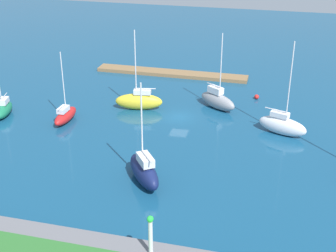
{
  "coord_description": "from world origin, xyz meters",
  "views": [
    {
      "loc": [
        -13.9,
        60.41,
        27.57
      ],
      "look_at": [
        0.0,
        6.39,
        1.5
      ],
      "focal_mm": 50.82,
      "sensor_mm": 36.0,
      "label": 1
    }
  ],
  "objects_px": {
    "sailboat_green_east_end": "(4,109)",
    "sailboat_red_lone_south": "(65,115)",
    "sailboat_white_west_end": "(282,125)",
    "pier_dock": "(171,73)",
    "sailboat_gray_center_basin": "(217,100)",
    "sailboat_yellow_inner_mooring": "(139,101)",
    "mooring_buoy_red": "(257,97)",
    "harbor_beacon": "(150,232)",
    "sailboat_navy_mid_basin": "(144,170)"
  },
  "relations": [
    {
      "from": "sailboat_green_east_end",
      "to": "sailboat_red_lone_south",
      "type": "xyz_separation_m",
      "value": [
        -9.52,
        -0.18,
        0.01
      ]
    },
    {
      "from": "sailboat_white_west_end",
      "to": "pier_dock",
      "type": "bearing_deg",
      "value": 155.84
    },
    {
      "from": "sailboat_gray_center_basin",
      "to": "sailboat_yellow_inner_mooring",
      "type": "distance_m",
      "value": 11.6
    },
    {
      "from": "sailboat_red_lone_south",
      "to": "mooring_buoy_red",
      "type": "height_order",
      "value": "sailboat_red_lone_south"
    },
    {
      "from": "harbor_beacon",
      "to": "sailboat_green_east_end",
      "type": "height_order",
      "value": "sailboat_green_east_end"
    },
    {
      "from": "sailboat_yellow_inner_mooring",
      "to": "sailboat_white_west_end",
      "type": "bearing_deg",
      "value": 160.36
    },
    {
      "from": "pier_dock",
      "to": "harbor_beacon",
      "type": "relative_size",
      "value": 7.24
    },
    {
      "from": "sailboat_yellow_inner_mooring",
      "to": "sailboat_gray_center_basin",
      "type": "bearing_deg",
      "value": -174.36
    },
    {
      "from": "sailboat_yellow_inner_mooring",
      "to": "mooring_buoy_red",
      "type": "xyz_separation_m",
      "value": [
        -16.51,
        -8.43,
        -0.99
      ]
    },
    {
      "from": "sailboat_gray_center_basin",
      "to": "sailboat_yellow_inner_mooring",
      "type": "bearing_deg",
      "value": -128.75
    },
    {
      "from": "sailboat_white_west_end",
      "to": "mooring_buoy_red",
      "type": "relative_size",
      "value": 17.22
    },
    {
      "from": "sailboat_gray_center_basin",
      "to": "sailboat_white_west_end",
      "type": "distance_m",
      "value": 11.67
    },
    {
      "from": "pier_dock",
      "to": "mooring_buoy_red",
      "type": "bearing_deg",
      "value": 153.25
    },
    {
      "from": "pier_dock",
      "to": "sailboat_green_east_end",
      "type": "relative_size",
      "value": 3.43
    },
    {
      "from": "sailboat_navy_mid_basin",
      "to": "sailboat_green_east_end",
      "type": "height_order",
      "value": "sailboat_navy_mid_basin"
    },
    {
      "from": "sailboat_red_lone_south",
      "to": "sailboat_gray_center_basin",
      "type": "bearing_deg",
      "value": -62.37
    },
    {
      "from": "sailboat_yellow_inner_mooring",
      "to": "mooring_buoy_red",
      "type": "height_order",
      "value": "sailboat_yellow_inner_mooring"
    },
    {
      "from": "harbor_beacon",
      "to": "sailboat_navy_mid_basin",
      "type": "xyz_separation_m",
      "value": [
        4.44,
        -12.57,
        -2.01
      ]
    },
    {
      "from": "pier_dock",
      "to": "harbor_beacon",
      "type": "bearing_deg",
      "value": 102.09
    },
    {
      "from": "pier_dock",
      "to": "sailboat_white_west_end",
      "type": "bearing_deg",
      "value": 135.39
    },
    {
      "from": "mooring_buoy_red",
      "to": "sailboat_gray_center_basin",
      "type": "bearing_deg",
      "value": 44.14
    },
    {
      "from": "sailboat_yellow_inner_mooring",
      "to": "mooring_buoy_red",
      "type": "relative_size",
      "value": 16.25
    },
    {
      "from": "sailboat_gray_center_basin",
      "to": "sailboat_green_east_end",
      "type": "height_order",
      "value": "sailboat_gray_center_basin"
    },
    {
      "from": "mooring_buoy_red",
      "to": "sailboat_white_west_end",
      "type": "bearing_deg",
      "value": 109.92
    },
    {
      "from": "harbor_beacon",
      "to": "sailboat_gray_center_basin",
      "type": "distance_m",
      "value": 35.23
    },
    {
      "from": "pier_dock",
      "to": "sailboat_yellow_inner_mooring",
      "type": "relative_size",
      "value": 2.27
    },
    {
      "from": "sailboat_yellow_inner_mooring",
      "to": "harbor_beacon",
      "type": "bearing_deg",
      "value": 98.79
    },
    {
      "from": "sailboat_white_west_end",
      "to": "sailboat_green_east_end",
      "type": "bearing_deg",
      "value": -154.18
    },
    {
      "from": "sailboat_yellow_inner_mooring",
      "to": "sailboat_white_west_end",
      "type": "xyz_separation_m",
      "value": [
        -20.78,
        3.36,
        -0.02
      ]
    },
    {
      "from": "harbor_beacon",
      "to": "sailboat_yellow_inner_mooring",
      "type": "bearing_deg",
      "value": -70.75
    },
    {
      "from": "sailboat_navy_mid_basin",
      "to": "sailboat_white_west_end",
      "type": "distance_m",
      "value": 21.32
    },
    {
      "from": "mooring_buoy_red",
      "to": "pier_dock",
      "type": "bearing_deg",
      "value": -26.75
    },
    {
      "from": "sailboat_white_west_end",
      "to": "sailboat_red_lone_south",
      "type": "bearing_deg",
      "value": -152.79
    },
    {
      "from": "sailboat_navy_mid_basin",
      "to": "sailboat_red_lone_south",
      "type": "distance_m",
      "value": 19.8
    },
    {
      "from": "pier_dock",
      "to": "sailboat_navy_mid_basin",
      "type": "distance_m",
      "value": 36.22
    },
    {
      "from": "sailboat_navy_mid_basin",
      "to": "sailboat_red_lone_south",
      "type": "relative_size",
      "value": 1.14
    },
    {
      "from": "sailboat_gray_center_basin",
      "to": "sailboat_red_lone_south",
      "type": "relative_size",
      "value": 1.15
    },
    {
      "from": "sailboat_navy_mid_basin",
      "to": "sailboat_yellow_inner_mooring",
      "type": "xyz_separation_m",
      "value": [
        6.72,
        -19.38,
        -0.12
      ]
    },
    {
      "from": "pier_dock",
      "to": "sailboat_gray_center_basin",
      "type": "relative_size",
      "value": 2.37
    },
    {
      "from": "harbor_beacon",
      "to": "sailboat_gray_center_basin",
      "type": "relative_size",
      "value": 0.33
    },
    {
      "from": "harbor_beacon",
      "to": "sailboat_green_east_end",
      "type": "xyz_separation_m",
      "value": [
        29.27,
        -24.93,
        -2.51
      ]
    },
    {
      "from": "harbor_beacon",
      "to": "sailboat_navy_mid_basin",
      "type": "relative_size",
      "value": 0.33
    },
    {
      "from": "harbor_beacon",
      "to": "sailboat_red_lone_south",
      "type": "distance_m",
      "value": 32.05
    },
    {
      "from": "harbor_beacon",
      "to": "sailboat_yellow_inner_mooring",
      "type": "relative_size",
      "value": 0.31
    },
    {
      "from": "mooring_buoy_red",
      "to": "sailboat_navy_mid_basin",
      "type": "bearing_deg",
      "value": 70.6
    },
    {
      "from": "pier_dock",
      "to": "sailboat_white_west_end",
      "type": "relative_size",
      "value": 2.15
    },
    {
      "from": "sailboat_red_lone_south",
      "to": "sailboat_green_east_end",
      "type": "bearing_deg",
      "value": 91.71
    },
    {
      "from": "sailboat_white_west_end",
      "to": "sailboat_navy_mid_basin",
      "type": "bearing_deg",
      "value": -110.83
    },
    {
      "from": "sailboat_yellow_inner_mooring",
      "to": "sailboat_white_west_end",
      "type": "distance_m",
      "value": 21.05
    },
    {
      "from": "sailboat_gray_center_basin",
      "to": "sailboat_green_east_end",
      "type": "bearing_deg",
      "value": -125.57
    }
  ]
}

